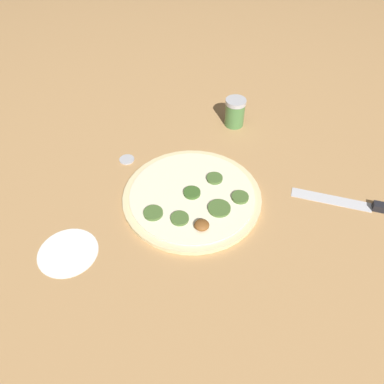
% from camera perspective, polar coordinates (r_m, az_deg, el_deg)
% --- Properties ---
extents(ground_plane, '(3.00, 3.00, 0.00)m').
position_cam_1_polar(ground_plane, '(0.89, 0.00, -0.91)').
color(ground_plane, tan).
extents(pizza, '(0.33, 0.33, 0.03)m').
position_cam_1_polar(pizza, '(0.88, 0.08, -0.69)').
color(pizza, beige).
rests_on(pizza, ground_plane).
extents(knife, '(0.27, 0.12, 0.02)m').
position_cam_1_polar(knife, '(0.96, 26.36, -2.07)').
color(knife, silver).
rests_on(knife, ground_plane).
extents(spice_jar, '(0.06, 0.06, 0.08)m').
position_cam_1_polar(spice_jar, '(1.09, 6.55, 11.99)').
color(spice_jar, '#4C7F42').
rests_on(spice_jar, ground_plane).
extents(loose_cap, '(0.04, 0.04, 0.01)m').
position_cam_1_polar(loose_cap, '(1.00, -9.91, 4.97)').
color(loose_cap, '#B2B2B7').
rests_on(loose_cap, ground_plane).
extents(flour_patch, '(0.13, 0.13, 0.00)m').
position_cam_1_polar(flour_patch, '(0.83, -18.38, -8.72)').
color(flour_patch, white).
rests_on(flour_patch, ground_plane).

